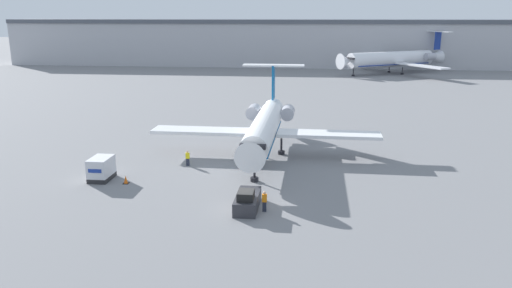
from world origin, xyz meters
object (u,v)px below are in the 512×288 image
worker_by_wing (188,158)px  airplane_parked_far_left (393,59)px  worker_near_tug (264,201)px  airplane_main (265,127)px  pushback_tug (247,200)px  luggage_cart (101,169)px  traffic_cone_left (126,180)px

worker_by_wing → airplane_parked_far_left: airplane_parked_far_left is taller
worker_near_tug → airplane_parked_far_left: 104.66m
airplane_main → airplane_parked_far_left: bearing=72.4°
pushback_tug → worker_near_tug: bearing=-19.8°
pushback_tug → airplane_parked_far_left: (26.73, 100.99, 3.24)m
worker_near_tug → worker_by_wing: 15.13m
luggage_cart → airplane_parked_far_left: size_ratio=0.09×
pushback_tug → worker_near_tug: (1.48, -0.53, 0.22)m
airplane_main → traffic_cone_left: airplane_main is taller
luggage_cart → traffic_cone_left: size_ratio=3.69×
airplane_parked_far_left → pushback_tug: bearing=-104.8°
pushback_tug → traffic_cone_left: bearing=158.3°
pushback_tug → airplane_parked_far_left: size_ratio=0.14×
worker_by_wing → pushback_tug: bearing=-55.0°
worker_by_wing → airplane_parked_far_left: (34.64, 89.67, 3.08)m
worker_near_tug → traffic_cone_left: bearing=158.5°
luggage_cart → worker_near_tug: (16.63, -6.33, -0.20)m
traffic_cone_left → airplane_parked_far_left: bearing=67.8°
airplane_main → luggage_cart: (-15.03, -10.52, -2.22)m
airplane_main → worker_by_wing: 9.59m
airplane_main → airplane_parked_far_left: size_ratio=0.79×
worker_near_tug → traffic_cone_left: (-13.87, 5.46, -0.54)m
worker_by_wing → airplane_parked_far_left: bearing=68.9°
pushback_tug → worker_by_wing: bearing=125.0°
pushback_tug → worker_by_wing: (-7.91, 11.32, 0.16)m
airplane_main → worker_by_wing: airplane_main is taller
luggage_cart → worker_by_wing: bearing=37.3°
airplane_main → worker_near_tug: bearing=-84.6°
traffic_cone_left → luggage_cart: bearing=162.4°
worker_by_wing → traffic_cone_left: (-4.48, -6.40, -0.47)m
luggage_cart → worker_by_wing: 9.11m
luggage_cart → traffic_cone_left: luggage_cart is taller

